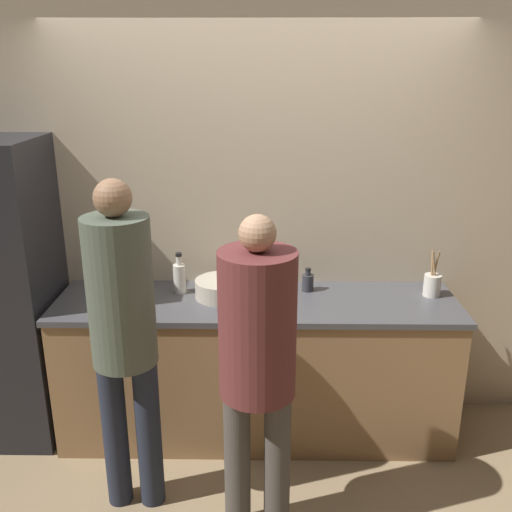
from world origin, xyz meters
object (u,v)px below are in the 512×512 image
(cup_white, at_px, (126,280))
(fruit_bowl, at_px, (222,288))
(utensil_crock, at_px, (432,284))
(refrigerator, at_px, (2,294))
(bottle_clear, at_px, (180,277))
(bottle_dark, at_px, (308,282))
(person_center, at_px, (257,354))
(person_left, at_px, (123,327))

(cup_white, bearing_deg, fruit_bowl, -13.88)
(utensil_crock, distance_m, cup_white, 1.90)
(refrigerator, height_order, fruit_bowl, refrigerator)
(bottle_clear, bearing_deg, cup_white, 165.92)
(fruit_bowl, bearing_deg, bottle_dark, 11.53)
(fruit_bowl, relative_size, bottle_dark, 2.20)
(refrigerator, distance_m, utensil_crock, 2.61)
(person_center, relative_size, bottle_clear, 6.40)
(person_left, xyz_separation_m, person_center, (0.66, -0.18, -0.05))
(utensil_crock, bearing_deg, cup_white, 176.43)
(utensil_crock, distance_m, bottle_dark, 0.75)
(cup_white, bearing_deg, person_left, -77.43)
(person_center, bearing_deg, bottle_clear, 117.63)
(bottle_dark, relative_size, bottle_clear, 0.57)
(bottle_dark, bearing_deg, person_left, -140.33)
(utensil_crock, relative_size, bottle_dark, 1.95)
(utensil_crock, xyz_separation_m, bottle_dark, (-0.75, 0.07, -0.02))
(person_center, height_order, fruit_bowl, person_center)
(person_left, relative_size, bottle_dark, 11.98)
(person_left, xyz_separation_m, utensil_crock, (1.71, 0.72, -0.05))
(person_center, distance_m, fruit_bowl, 0.90)
(refrigerator, relative_size, person_center, 1.13)
(refrigerator, height_order, bottle_clear, refrigerator)
(utensil_crock, bearing_deg, bottle_clear, 178.92)
(refrigerator, distance_m, bottle_dark, 1.86)
(cup_white, bearing_deg, person_center, -50.45)
(utensil_crock, bearing_deg, fruit_bowl, -178.43)
(person_left, bearing_deg, person_center, -15.38)
(person_center, xyz_separation_m, cup_white, (-0.84, 1.02, -0.03))
(bottle_dark, distance_m, bottle_clear, 0.79)
(refrigerator, bearing_deg, fruit_bowl, 1.32)
(person_left, relative_size, fruit_bowl, 5.44)
(refrigerator, distance_m, person_center, 1.77)
(bottle_dark, height_order, bottle_clear, bottle_clear)
(bottle_dark, relative_size, cup_white, 1.54)
(bottle_dark, bearing_deg, fruit_bowl, -168.47)
(person_left, xyz_separation_m, cup_white, (-0.19, 0.84, -0.08))
(refrigerator, relative_size, bottle_dark, 12.63)
(bottle_clear, bearing_deg, refrigerator, -174.91)
(person_center, height_order, utensil_crock, person_center)
(bottle_dark, xyz_separation_m, cup_white, (-1.15, 0.05, -0.01))
(bottle_dark, height_order, cup_white, bottle_dark)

